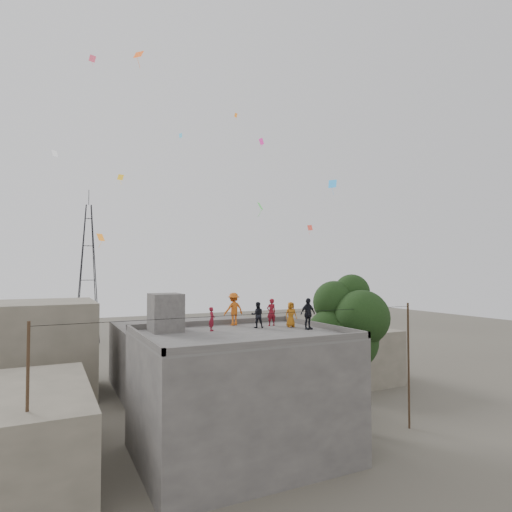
{
  "coord_description": "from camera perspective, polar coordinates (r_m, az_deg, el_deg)",
  "views": [
    {
      "loc": [
        -8.95,
        -19.95,
        9.31
      ],
      "look_at": [
        1.86,
        1.99,
        10.16
      ],
      "focal_mm": 30.0,
      "sensor_mm": 36.0,
      "label": 1
    }
  ],
  "objects": [
    {
      "name": "ground",
      "position": [
        23.76,
        -2.09,
        -25.05
      ],
      "size": [
        140.0,
        140.0,
        0.0
      ],
      "primitive_type": "plane",
      "color": "#4E4A40",
      "rests_on": "ground"
    },
    {
      "name": "main_building",
      "position": [
        22.74,
        -2.08,
        -17.97
      ],
      "size": [
        10.0,
        8.0,
        6.1
      ],
      "color": "#484643",
      "rests_on": "ground"
    },
    {
      "name": "parapet",
      "position": [
        22.08,
        -2.07,
        -9.96
      ],
      "size": [
        10.0,
        8.0,
        0.3
      ],
      "color": "#484643",
      "rests_on": "main_building"
    },
    {
      "name": "stair_head_box",
      "position": [
        23.38,
        -11.96,
        -7.37
      ],
      "size": [
        1.6,
        1.8,
        2.0
      ],
      "primitive_type": "cube",
      "color": "#484643",
      "rests_on": "main_building"
    },
    {
      "name": "neighbor_north",
      "position": [
        36.32,
        -8.41,
        -12.78
      ],
      "size": [
        12.0,
        9.0,
        5.0
      ],
      "primitive_type": "cube",
      "color": "#484643",
      "rests_on": "ground"
    },
    {
      "name": "neighbor_northwest",
      "position": [
        36.43,
        -28.06,
        -10.94
      ],
      "size": [
        9.0,
        8.0,
        7.0
      ],
      "primitive_type": "cube",
      "color": "#645D4F",
      "rests_on": "ground"
    },
    {
      "name": "neighbor_east",
      "position": [
        38.4,
        11.32,
        -12.63
      ],
      "size": [
        7.0,
        8.0,
        4.4
      ],
      "primitive_type": "cube",
      "color": "#645D4F",
      "rests_on": "ground"
    },
    {
      "name": "tree",
      "position": [
        26.43,
        12.3,
        -8.92
      ],
      "size": [
        4.9,
        4.6,
        9.1
      ],
      "color": "black",
      "rests_on": "ground"
    },
    {
      "name": "utility_line",
      "position": [
        21.66,
        0.6,
        -16.66
      ],
      "size": [
        20.12,
        0.62,
        7.4
      ],
      "color": "black",
      "rests_on": "ground"
    },
    {
      "name": "transmission_tower",
      "position": [
        60.15,
        -21.52,
        -2.09
      ],
      "size": [
        2.97,
        2.97,
        20.01
      ],
      "color": "black",
      "rests_on": "ground"
    },
    {
      "name": "person_red_adult",
      "position": [
        25.22,
        2.05,
        -7.5
      ],
      "size": [
        0.58,
        0.39,
        1.58
      ],
      "primitive_type": "imported",
      "rotation": [
        0.0,
        0.0,
        3.16
      ],
      "color": "maroon",
      "rests_on": "main_building"
    },
    {
      "name": "person_orange_child",
      "position": [
        24.75,
        4.67,
        -7.77
      ],
      "size": [
        0.74,
        0.52,
        1.43
      ],
      "primitive_type": "imported",
      "rotation": [
        0.0,
        0.0,
        -0.1
      ],
      "color": "#AE6113",
      "rests_on": "main_building"
    },
    {
      "name": "person_dark_child",
      "position": [
        24.3,
        0.19,
        -7.86
      ],
      "size": [
        0.84,
        0.74,
        1.45
      ],
      "primitive_type": "imported",
      "rotation": [
        0.0,
        0.0,
        2.82
      ],
      "color": "black",
      "rests_on": "main_building"
    },
    {
      "name": "person_dark_adult",
      "position": [
        23.79,
        6.93,
        -7.65
      ],
      "size": [
        1.06,
        0.57,
        1.72
      ],
      "primitive_type": "imported",
      "rotation": [
        0.0,
        0.0,
        0.16
      ],
      "color": "black",
      "rests_on": "main_building"
    },
    {
      "name": "person_orange_adult",
      "position": [
        25.43,
        -3.01,
        -7.07
      ],
      "size": [
        1.32,
        0.87,
        1.91
      ],
      "primitive_type": "imported",
      "rotation": [
        0.0,
        0.0,
        -3.01
      ],
      "color": "#CC5C17",
      "rests_on": "main_building"
    },
    {
      "name": "person_red_child",
      "position": [
        23.17,
        -5.91,
        -8.36
      ],
      "size": [
        0.51,
        0.55,
        1.27
      ],
      "primitive_type": "imported",
      "rotation": [
        0.0,
        0.0,
        1.0
      ],
      "color": "maroon",
      "rests_on": "main_building"
    },
    {
      "name": "kites",
      "position": [
        30.42,
        -6.34,
        11.96
      ],
      "size": [
        18.92,
        15.75,
        11.96
      ],
      "color": "orange",
      "rests_on": "ground"
    }
  ]
}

